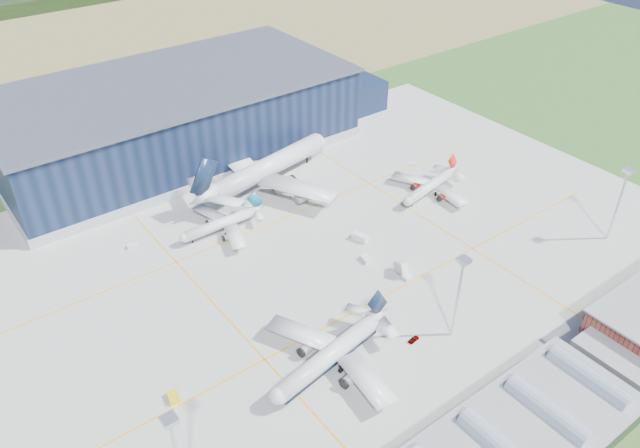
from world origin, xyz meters
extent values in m
plane|color=#24481B|center=(0.00, 0.00, 0.00)|extent=(600.00, 600.00, 0.00)
cube|color=#9D9D98|center=(0.00, 10.00, 0.03)|extent=(220.00, 160.00, 0.06)
cube|color=orange|center=(0.00, -10.00, 0.07)|extent=(180.00, 0.40, 0.02)
cube|color=orange|center=(0.00, 35.00, 0.07)|extent=(180.00, 0.40, 0.02)
cube|color=orange|center=(-30.00, 10.00, 0.07)|extent=(0.40, 120.00, 0.02)
cube|color=orange|center=(40.00, 10.00, 0.07)|extent=(0.40, 120.00, 0.02)
cube|color=olive|center=(0.00, 220.00, 0.00)|extent=(600.00, 220.00, 0.01)
cube|color=black|center=(0.00, 300.00, 4.00)|extent=(600.00, 8.00, 8.00)
cube|color=black|center=(0.00, 95.00, 12.50)|extent=(120.00, 60.00, 25.00)
cube|color=#979CA5|center=(0.00, 95.00, 1.60)|extent=(121.00, 61.00, 3.20)
cube|color=#474C5A|center=(0.00, 95.00, 25.50)|extent=(122.00, 62.00, 1.20)
cube|color=black|center=(72.00, 90.00, 6.00)|extent=(24.00, 30.00, 12.00)
cube|color=black|center=(55.00, -48.80, 3.00)|extent=(44.00, 0.40, 1.40)
cube|color=black|center=(55.00, -48.80, 6.50)|extent=(44.00, 0.40, 1.40)
cube|color=slate|center=(30.00, -60.00, 3.00)|extent=(10.00, 18.00, 6.00)
cylinder|color=#8B9BAD|center=(-10.00, -60.00, 6.40)|extent=(4.40, 18.00, 4.40)
cylinder|color=#8B9BAD|center=(4.00, -60.00, 6.40)|extent=(4.40, 18.00, 4.40)
cylinder|color=#8B9BAD|center=(18.00, -60.00, 6.40)|extent=(4.40, 18.00, 4.40)
cube|color=silver|center=(-60.00, -30.00, 22.50)|extent=(2.60, 2.60, 1.00)
cylinder|color=silver|center=(10.00, -30.00, 11.00)|extent=(0.70, 0.70, 22.00)
cube|color=silver|center=(10.00, -30.00, 22.50)|extent=(2.60, 2.60, 1.00)
cylinder|color=silver|center=(75.00, -30.00, 11.00)|extent=(0.70, 0.70, 22.00)
cube|color=silver|center=(75.00, -30.00, 22.50)|extent=(2.60, 2.60, 1.00)
cube|color=gold|center=(-51.69, -7.83, 0.69)|extent=(2.48, 3.55, 1.37)
cube|color=silver|center=(12.15, 4.03, 0.71)|extent=(2.66, 3.56, 1.42)
cube|color=silver|center=(16.98, 12.44, 1.06)|extent=(3.51, 5.08, 2.13)
cube|color=silver|center=(-36.76, 48.47, 0.59)|extent=(3.26, 2.83, 1.19)
cube|color=silver|center=(15.86, -5.99, 1.48)|extent=(3.03, 4.95, 2.96)
imported|color=#99999E|center=(1.29, -26.08, 0.53)|extent=(3.23, 1.63, 1.06)
imported|color=#99999E|center=(-14.03, -48.00, 0.57)|extent=(3.68, 2.18, 1.15)
camera|label=1|loc=(-79.51, -96.74, 106.34)|focal=35.00mm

